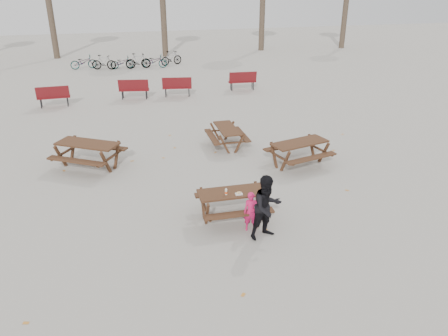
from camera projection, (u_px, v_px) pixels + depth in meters
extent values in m
plane|color=gray|center=(233.00, 217.00, 11.56)|extent=(80.00, 80.00, 0.00)
cube|color=#3A2415|center=(233.00, 192.00, 11.25)|extent=(1.80, 0.70, 0.05)
cube|color=#3A2415|center=(239.00, 214.00, 10.84)|extent=(1.80, 0.25, 0.05)
cube|color=#3A2415|center=(227.00, 192.00, 11.91)|extent=(1.80, 0.25, 0.05)
cylinder|color=#3A2415|center=(207.00, 214.00, 10.99)|extent=(0.08, 0.08, 0.73)
cylinder|color=#3A2415|center=(203.00, 203.00, 11.52)|extent=(0.08, 0.08, 0.73)
cylinder|color=#3A2415|center=(264.00, 208.00, 11.30)|extent=(0.08, 0.08, 0.73)
cylinder|color=#3A2415|center=(257.00, 197.00, 11.83)|extent=(0.08, 0.08, 0.73)
cube|color=silver|center=(239.00, 194.00, 11.08)|extent=(0.18, 0.11, 0.03)
ellipsoid|color=tan|center=(239.00, 192.00, 11.06)|extent=(0.14, 0.06, 0.05)
cylinder|color=silver|center=(226.00, 192.00, 11.06)|extent=(0.06, 0.06, 0.15)
cylinder|color=#FF430D|center=(226.00, 193.00, 11.06)|extent=(0.07, 0.07, 0.05)
cylinder|color=white|center=(226.00, 189.00, 11.02)|extent=(0.03, 0.03, 0.02)
imported|color=#D41A57|center=(251.00, 212.00, 10.81)|extent=(0.43, 0.33, 1.03)
imported|color=black|center=(267.00, 207.00, 10.41)|extent=(0.94, 0.82, 1.63)
imported|color=black|center=(83.00, 62.00, 28.96)|extent=(1.77, 0.90, 0.89)
imported|color=black|center=(104.00, 62.00, 28.71)|extent=(1.64, 0.80, 0.95)
imported|color=black|center=(122.00, 62.00, 29.07)|extent=(1.58, 0.74, 0.80)
imported|color=black|center=(138.00, 61.00, 29.04)|extent=(1.69, 0.57, 1.00)
imported|color=black|center=(155.00, 61.00, 29.31)|extent=(1.75, 0.99, 0.87)
imported|color=black|center=(171.00, 58.00, 30.09)|extent=(1.65, 1.06, 0.96)
cylinder|color=#382B21|center=(50.00, 14.00, 31.38)|extent=(0.44, 0.44, 6.30)
cylinder|color=#382B21|center=(163.00, 15.00, 32.26)|extent=(0.44, 0.44, 5.95)
cylinder|color=#382B21|center=(262.00, 7.00, 34.69)|extent=(0.44, 0.44, 6.65)
cylinder|color=#382B21|center=(345.00, 15.00, 36.02)|extent=(0.44, 0.44, 5.25)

